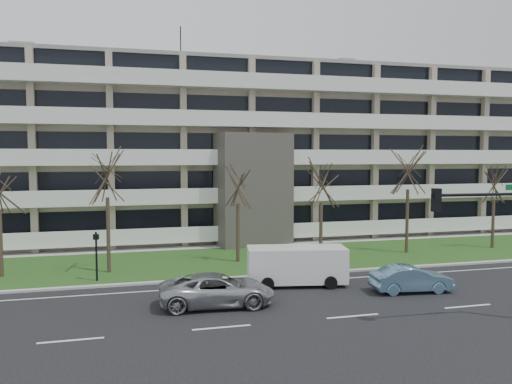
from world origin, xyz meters
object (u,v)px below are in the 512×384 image
object	(u,v)px
silver_pickup	(217,290)
white_van	(298,262)
traffic_signal	(502,234)
pedestrian_signal	(96,250)
blue_sedan	(411,279)

from	to	relation	value
silver_pickup	white_van	world-z (taller)	white_van
traffic_signal	pedestrian_signal	distance (m)	20.96
blue_sedan	white_van	world-z (taller)	white_van
blue_sedan	white_van	xyz separation A→B (m)	(-5.36, 2.85, 0.57)
blue_sedan	white_van	size ratio (longest dim) A/B	0.74
silver_pickup	white_van	xyz separation A→B (m)	(5.04, 2.71, 0.50)
blue_sedan	silver_pickup	bearing A→B (deg)	94.84
silver_pickup	white_van	distance (m)	5.74
blue_sedan	white_van	distance (m)	6.10
blue_sedan	traffic_signal	distance (m)	6.31
blue_sedan	pedestrian_signal	world-z (taller)	pedestrian_signal
silver_pickup	white_van	size ratio (longest dim) A/B	0.96
silver_pickup	pedestrian_signal	bearing A→B (deg)	47.81
blue_sedan	traffic_signal	xyz separation A→B (m)	(0.98, -5.36, 3.19)
silver_pickup	blue_sedan	bearing A→B (deg)	-86.84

